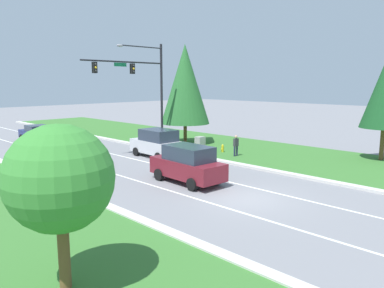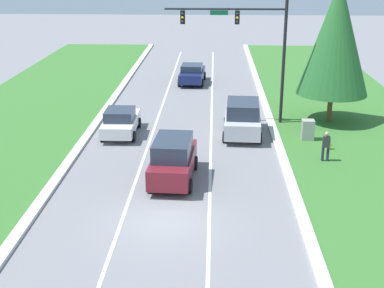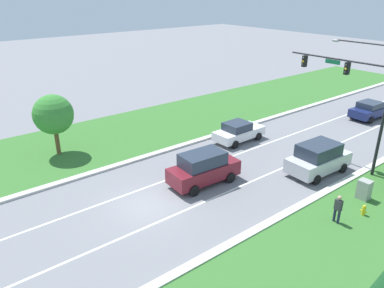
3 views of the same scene
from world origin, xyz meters
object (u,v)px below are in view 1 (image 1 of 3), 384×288
(fire_hydrant, at_px, (223,149))
(conifer_near_right_tree, at_px, (185,84))
(silver_suv, at_px, (158,143))
(burgundy_suv, at_px, (188,164))
(oak_near_left_tree, at_px, (60,179))
(traffic_signal_mast, at_px, (142,81))
(pedestrian, at_px, (236,145))
(utility_cabinet, at_px, (200,144))
(navy_sedan, at_px, (37,133))
(white_sedan, at_px, (69,161))

(fire_hydrant, bearing_deg, conifer_near_right_tree, 78.73)
(silver_suv, bearing_deg, burgundy_suv, -114.67)
(oak_near_left_tree, bearing_deg, conifer_near_right_tree, 38.45)
(traffic_signal_mast, xyz_separation_m, pedestrian, (3.57, -6.82, -4.86))
(burgundy_suv, xyz_separation_m, conifer_near_right_tree, (9.45, 9.98, 4.40))
(conifer_near_right_tree, relative_size, oak_near_left_tree, 1.96)
(burgundy_suv, height_order, utility_cabinet, burgundy_suv)
(fire_hydrant, height_order, conifer_near_right_tree, conifer_near_right_tree)
(traffic_signal_mast, xyz_separation_m, navy_sedan, (-4.16, 11.24, -4.96))
(navy_sedan, height_order, pedestrian, pedestrian)
(navy_sedan, bearing_deg, traffic_signal_mast, -66.99)
(white_sedan, distance_m, burgundy_suv, 7.77)
(silver_suv, bearing_deg, white_sedan, -175.78)
(navy_sedan, bearing_deg, oak_near_left_tree, -108.58)
(traffic_signal_mast, height_order, silver_suv, traffic_signal_mast)
(white_sedan, height_order, fire_hydrant, white_sedan)
(burgundy_suv, bearing_deg, traffic_signal_mast, 69.04)
(silver_suv, bearing_deg, conifer_near_right_tree, 30.10)
(pedestrian, bearing_deg, navy_sedan, -60.55)
(utility_cabinet, relative_size, oak_near_left_tree, 0.27)
(burgundy_suv, height_order, fire_hydrant, burgundy_suv)
(pedestrian, relative_size, conifer_near_right_tree, 0.19)
(traffic_signal_mast, distance_m, silver_suv, 5.38)
(conifer_near_right_tree, xyz_separation_m, oak_near_left_tree, (-19.66, -15.61, -2.33))
(pedestrian, bearing_deg, fire_hydrant, -100.97)
(traffic_signal_mast, xyz_separation_m, burgundy_suv, (-4.23, -9.51, -4.71))
(fire_hydrant, bearing_deg, traffic_signal_mast, 129.43)
(traffic_signal_mast, xyz_separation_m, oak_near_left_tree, (-14.44, -15.14, -2.64))
(navy_sedan, relative_size, white_sedan, 1.04)
(traffic_signal_mast, bearing_deg, fire_hydrant, -50.57)
(navy_sedan, height_order, silver_suv, silver_suv)
(burgundy_suv, bearing_deg, conifer_near_right_tree, 49.56)
(white_sedan, xyz_separation_m, pedestrian, (11.49, -4.15, 0.12))
(white_sedan, height_order, pedestrian, pedestrian)
(burgundy_suv, xyz_separation_m, utility_cabinet, (7.43, 6.13, -0.45))
(silver_suv, xyz_separation_m, conifer_near_right_tree, (5.79, 2.97, 4.41))
(white_sedan, relative_size, oak_near_left_tree, 0.95)
(fire_hydrant, xyz_separation_m, conifer_near_right_tree, (1.09, 5.49, 5.14))
(fire_hydrant, bearing_deg, oak_near_left_tree, -151.41)
(navy_sedan, bearing_deg, white_sedan, -102.40)
(navy_sedan, bearing_deg, silver_suv, -72.64)
(silver_suv, relative_size, utility_cabinet, 3.72)
(traffic_signal_mast, distance_m, conifer_near_right_tree, 5.25)
(silver_suv, distance_m, conifer_near_right_tree, 7.86)
(silver_suv, bearing_deg, oak_near_left_tree, -134.75)
(silver_suv, bearing_deg, pedestrian, -43.27)
(utility_cabinet, xyz_separation_m, oak_near_left_tree, (-17.64, -11.77, 2.52))
(white_sedan, xyz_separation_m, fire_hydrant, (12.04, -2.35, -0.47))
(navy_sedan, bearing_deg, conifer_near_right_tree, -46.24)
(fire_hydrant, bearing_deg, pedestrian, -107.25)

